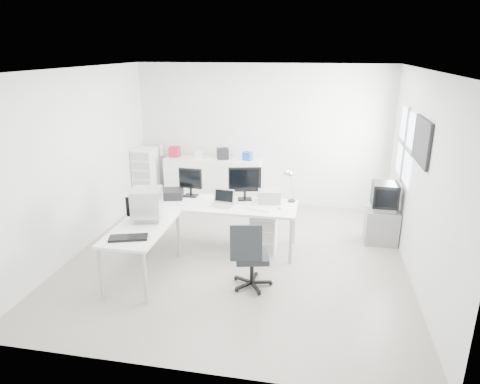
% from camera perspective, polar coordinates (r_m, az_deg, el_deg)
% --- Properties ---
extents(floor, '(5.00, 5.00, 0.01)m').
position_cam_1_polar(floor, '(6.68, -0.32, -8.70)').
color(floor, '#AFA99D').
rests_on(floor, ground).
extents(ceiling, '(5.00, 5.00, 0.01)m').
position_cam_1_polar(ceiling, '(5.94, -0.37, 16.06)').
color(ceiling, white).
rests_on(ceiling, back_wall).
extents(back_wall, '(5.00, 0.02, 2.80)m').
position_cam_1_polar(back_wall, '(8.56, 2.89, 7.41)').
color(back_wall, silver).
rests_on(back_wall, floor).
extents(left_wall, '(0.02, 5.00, 2.80)m').
position_cam_1_polar(left_wall, '(7.07, -20.71, 3.78)').
color(left_wall, silver).
rests_on(left_wall, floor).
extents(right_wall, '(0.02, 5.00, 2.80)m').
position_cam_1_polar(right_wall, '(6.21, 22.95, 1.54)').
color(right_wall, silver).
rests_on(right_wall, floor).
extents(window, '(0.02, 1.20, 1.10)m').
position_cam_1_polar(window, '(7.30, 21.18, 5.78)').
color(window, white).
rests_on(window, right_wall).
extents(wall_picture, '(0.04, 0.90, 0.60)m').
position_cam_1_polar(wall_picture, '(6.18, 23.08, 6.26)').
color(wall_picture, black).
rests_on(wall_picture, right_wall).
extents(main_desk, '(2.40, 0.80, 0.75)m').
position_cam_1_polar(main_desk, '(6.87, -2.63, -4.46)').
color(main_desk, white).
rests_on(main_desk, floor).
extents(side_desk, '(0.70, 1.40, 0.75)m').
position_cam_1_polar(side_desk, '(6.17, -12.79, -7.73)').
color(side_desk, white).
rests_on(side_desk, floor).
extents(drawer_pedestal, '(0.40, 0.50, 0.60)m').
position_cam_1_polar(drawer_pedestal, '(6.83, 3.23, -5.31)').
color(drawer_pedestal, white).
rests_on(drawer_pedestal, floor).
extents(inkjet_printer, '(0.46, 0.39, 0.14)m').
position_cam_1_polar(inkjet_printer, '(7.03, -9.26, -0.24)').
color(inkjet_printer, black).
rests_on(inkjet_printer, main_desk).
extents(lcd_monitor_small, '(0.40, 0.25, 0.49)m').
position_cam_1_polar(lcd_monitor_small, '(7.02, -6.61, 1.34)').
color(lcd_monitor_small, black).
rests_on(lcd_monitor_small, main_desk).
extents(lcd_monitor_large, '(0.56, 0.32, 0.54)m').
position_cam_1_polar(lcd_monitor_large, '(6.80, 0.64, 1.15)').
color(lcd_monitor_large, black).
rests_on(lcd_monitor_large, main_desk).
extents(laptop, '(0.36, 0.37, 0.22)m').
position_cam_1_polar(laptop, '(6.59, -2.47, -0.96)').
color(laptop, '#B7B7BA').
rests_on(laptop, main_desk).
extents(white_keyboard, '(0.39, 0.21, 0.02)m').
position_cam_1_polar(white_keyboard, '(6.47, 2.63, -2.28)').
color(white_keyboard, white).
rests_on(white_keyboard, main_desk).
extents(white_mouse, '(0.06, 0.06, 0.06)m').
position_cam_1_polar(white_mouse, '(6.48, 5.32, -2.13)').
color(white_mouse, white).
rests_on(white_mouse, main_desk).
extents(laser_printer, '(0.39, 0.35, 0.20)m').
position_cam_1_polar(laser_printer, '(6.77, 3.92, -0.51)').
color(laser_printer, '#9D9D9D').
rests_on(laser_printer, main_desk).
extents(desk_lamp, '(0.18, 0.18, 0.43)m').
position_cam_1_polar(desk_lamp, '(6.78, 6.96, 0.47)').
color(desk_lamp, silver).
rests_on(desk_lamp, main_desk).
extents(crt_monitor, '(0.51, 0.51, 0.49)m').
position_cam_1_polar(crt_monitor, '(6.14, -12.30, -1.54)').
color(crt_monitor, '#B7B7BA').
rests_on(crt_monitor, side_desk).
extents(black_keyboard, '(0.52, 0.33, 0.03)m').
position_cam_1_polar(black_keyboard, '(5.68, -14.65, -5.92)').
color(black_keyboard, black).
rests_on(black_keyboard, side_desk).
extents(office_chair, '(0.67, 0.67, 0.97)m').
position_cam_1_polar(office_chair, '(5.73, 1.61, -8.19)').
color(office_chair, '#272A2C').
rests_on(office_chair, floor).
extents(tv_cabinet, '(0.52, 0.43, 0.57)m').
position_cam_1_polar(tv_cabinet, '(7.43, 18.31, -4.36)').
color(tv_cabinet, slate).
rests_on(tv_cabinet, floor).
extents(crt_tv, '(0.50, 0.48, 0.45)m').
position_cam_1_polar(crt_tv, '(7.25, 18.71, -0.65)').
color(crt_tv, black).
rests_on(crt_tv, tv_cabinet).
extents(sideboard, '(1.94, 0.49, 0.97)m').
position_cam_1_polar(sideboard, '(8.72, -3.55, 1.39)').
color(sideboard, white).
rests_on(sideboard, floor).
extents(clutter_box_a, '(0.21, 0.18, 0.20)m').
position_cam_1_polar(clutter_box_a, '(8.79, -8.71, 5.31)').
color(clutter_box_a, '#AB1830').
rests_on(clutter_box_a, sideboard).
extents(clutter_box_b, '(0.14, 0.12, 0.14)m').
position_cam_1_polar(clutter_box_b, '(8.64, -5.56, 5.01)').
color(clutter_box_b, white).
rests_on(clutter_box_b, sideboard).
extents(clutter_box_c, '(0.27, 0.26, 0.22)m').
position_cam_1_polar(clutter_box_c, '(8.51, -2.32, 5.13)').
color(clutter_box_c, black).
rests_on(clutter_box_c, sideboard).
extents(clutter_box_d, '(0.20, 0.19, 0.16)m').
position_cam_1_polar(clutter_box_d, '(8.42, 1.01, 4.81)').
color(clutter_box_d, '#1A44B7').
rests_on(clutter_box_d, sideboard).
extents(clutter_bottle, '(0.07, 0.07, 0.22)m').
position_cam_1_polar(clutter_bottle, '(8.93, -10.46, 5.49)').
color(clutter_bottle, white).
rests_on(clutter_bottle, sideboard).
extents(filing_cabinet, '(0.41, 0.49, 1.17)m').
position_cam_1_polar(filing_cabinet, '(8.89, -12.39, 1.98)').
color(filing_cabinet, white).
rests_on(filing_cabinet, floor).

